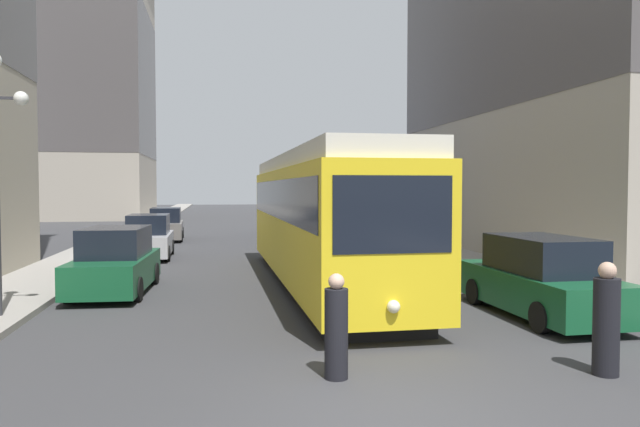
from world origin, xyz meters
name	(u,v)px	position (x,y,z in m)	size (l,w,h in m)	color
ground_plane	(396,417)	(0.00, 0.00, 0.00)	(200.00, 200.00, 0.00)	#38383A
sidewalk_left	(146,225)	(-7.59, 40.00, 0.07)	(2.57, 120.00, 0.15)	gray
sidewalk_right	(338,223)	(7.59, 40.00, 0.07)	(2.57, 120.00, 0.15)	gray
streetcar	(319,215)	(0.81, 10.27, 2.10)	(2.75, 14.76, 3.89)	black
transit_bus	(322,204)	(4.03, 27.47, 1.95)	(2.80, 12.13, 3.45)	black
parked_car_left_near	(166,225)	(-5.00, 26.94, 0.84)	(2.01, 4.67, 1.82)	black
parked_car_left_mid	(115,263)	(-5.00, 9.98, 0.84)	(2.07, 4.64, 1.82)	black
parked_car_right_far	(540,279)	(5.00, 5.15, 0.84)	(1.92, 4.88, 1.82)	black
parked_car_left_far	(149,238)	(-5.00, 18.27, 0.84)	(1.93, 4.27, 1.82)	black
pedestrian_crossing_near	(606,323)	(3.73, 1.06, 0.82)	(0.40, 0.40, 1.77)	black
pedestrian_crossing_far	(336,330)	(-0.44, 1.63, 0.75)	(0.36, 0.36, 1.62)	black
building_left_corner	(69,88)	(-16.42, 54.75, 12.74)	(15.69, 15.94, 24.74)	#A89E8E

